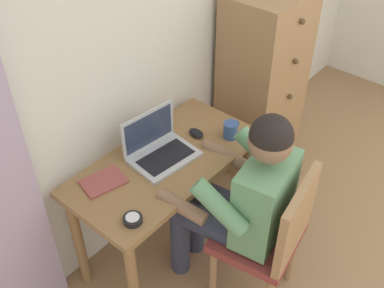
% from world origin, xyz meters
% --- Properties ---
extents(wall_back, '(4.80, 0.05, 2.50)m').
position_xyz_m(wall_back, '(0.00, 2.20, 1.25)').
color(wall_back, silver).
rests_on(wall_back, ground_plane).
extents(desk, '(1.08, 0.54, 0.73)m').
position_xyz_m(desk, '(-0.50, 1.86, 0.60)').
color(desk, olive).
rests_on(desk, ground_plane).
extents(dresser, '(0.54, 0.44, 1.31)m').
position_xyz_m(dresser, '(0.55, 1.94, 0.66)').
color(dresser, '#9E754C').
rests_on(dresser, ground_plane).
extents(chair, '(0.48, 0.46, 0.90)m').
position_xyz_m(chair, '(-0.40, 1.24, 0.51)').
color(chair, brown).
rests_on(chair, ground_plane).
extents(person_seated, '(0.59, 0.63, 1.22)m').
position_xyz_m(person_seated, '(-0.43, 1.42, 0.69)').
color(person_seated, '#33384C').
rests_on(person_seated, ground_plane).
extents(laptop, '(0.37, 0.29, 0.24)m').
position_xyz_m(laptop, '(-0.49, 1.91, 0.78)').
color(laptop, '#B7BABF').
rests_on(laptop, desk).
extents(computer_mouse, '(0.07, 0.11, 0.03)m').
position_xyz_m(computer_mouse, '(-0.23, 1.87, 0.74)').
color(computer_mouse, black).
rests_on(computer_mouse, desk).
extents(desk_clock, '(0.09, 0.09, 0.03)m').
position_xyz_m(desk_clock, '(-0.91, 1.69, 0.74)').
color(desk_clock, black).
rests_on(desk_clock, desk).
extents(notebook_pad, '(0.24, 0.20, 0.01)m').
position_xyz_m(notebook_pad, '(-0.82, 1.98, 0.73)').
color(notebook_pad, '#994742').
rests_on(notebook_pad, desk).
extents(coffee_mug, '(0.12, 0.08, 0.09)m').
position_xyz_m(coffee_mug, '(-0.12, 1.72, 0.78)').
color(coffee_mug, '#33518C').
rests_on(coffee_mug, desk).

